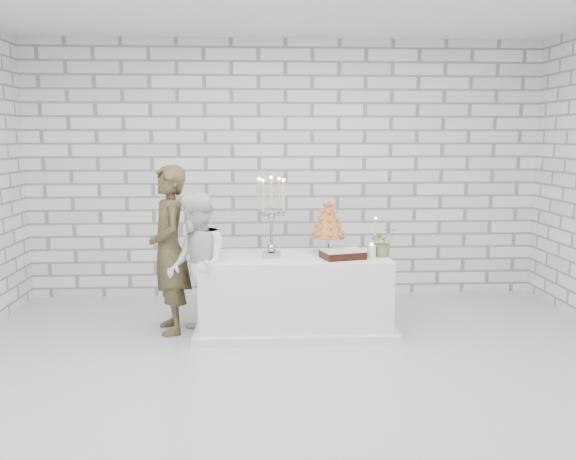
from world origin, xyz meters
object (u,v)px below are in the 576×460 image
Objects in this scene: candelabra at (271,217)px; cake_table at (294,293)px; bride at (197,267)px; croquembouche at (328,226)px; groom at (169,250)px.

cake_table is at bearing 11.20° from candelabra.
cake_table is at bearing 84.83° from bride.
candelabra is (-0.22, -0.04, 0.76)m from cake_table.
croquembouche is at bearing 86.61° from bride.
groom reaches higher than candelabra.
bride reaches higher than cake_table.
cake_table is 0.74m from croquembouche.
croquembouche reaches higher than cake_table.
bride is 1.79× the size of candelabra.
groom is 1.17× the size of bride.
cake_table is at bearing 71.23° from groom.
candelabra is 1.43× the size of croquembouche.
bride is (0.28, -0.24, -0.12)m from groom.
bride is 2.56× the size of croquembouche.
groom is 0.39m from bride.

